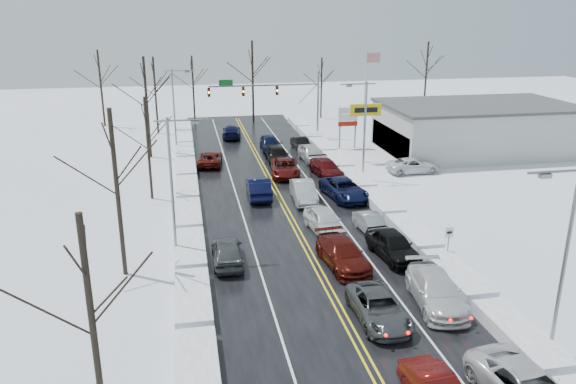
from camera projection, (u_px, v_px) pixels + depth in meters
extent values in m
plane|color=white|center=(294.00, 225.00, 41.27)|extent=(160.00, 160.00, 0.00)
cube|color=black|center=(289.00, 215.00, 43.14)|extent=(14.00, 84.00, 0.01)
cube|color=white|center=(189.00, 222.00, 41.81)|extent=(1.90, 72.00, 0.75)
cube|color=white|center=(383.00, 209.00, 44.47)|extent=(1.90, 72.00, 0.75)
cylinder|color=slate|center=(318.00, 105.00, 67.64)|extent=(0.24, 0.24, 8.00)
cylinder|color=slate|center=(264.00, 85.00, 65.71)|extent=(13.00, 0.18, 0.18)
cylinder|color=slate|center=(308.00, 93.00, 66.99)|extent=(2.33, 0.10, 2.33)
cube|color=#0C591E|center=(226.00, 83.00, 64.80)|extent=(1.60, 0.08, 0.70)
cube|color=black|center=(277.00, 91.00, 66.18)|extent=(0.32, 0.25, 1.05)
sphere|color=#3F0705|center=(277.00, 88.00, 65.94)|extent=(0.20, 0.20, 0.20)
sphere|color=orange|center=(277.00, 91.00, 66.03)|extent=(0.22, 0.22, 0.22)
sphere|color=black|center=(277.00, 93.00, 66.12)|extent=(0.20, 0.20, 0.20)
cube|color=black|center=(243.00, 91.00, 65.48)|extent=(0.32, 0.25, 1.05)
sphere|color=#3F0705|center=(243.00, 89.00, 65.23)|extent=(0.20, 0.20, 0.20)
sphere|color=orange|center=(243.00, 92.00, 65.33)|extent=(0.22, 0.22, 0.22)
sphere|color=black|center=(244.00, 94.00, 65.42)|extent=(0.20, 0.20, 0.20)
cube|color=black|center=(209.00, 92.00, 64.78)|extent=(0.32, 0.25, 1.05)
sphere|color=#3F0705|center=(209.00, 90.00, 64.53)|extent=(0.20, 0.20, 0.20)
sphere|color=orange|center=(209.00, 93.00, 64.63)|extent=(0.22, 0.22, 0.22)
sphere|color=black|center=(209.00, 95.00, 64.72)|extent=(0.20, 0.20, 0.20)
cylinder|color=slate|center=(364.00, 135.00, 57.17)|extent=(0.20, 0.20, 5.60)
cube|color=yellow|center=(366.00, 110.00, 56.35)|extent=(3.20, 0.30, 1.20)
cube|color=black|center=(366.00, 110.00, 56.19)|extent=(2.40, 0.04, 0.50)
cylinder|color=slate|center=(340.00, 131.00, 62.86)|extent=(0.16, 0.16, 4.00)
cylinder|color=slate|center=(355.00, 130.00, 63.17)|extent=(0.16, 0.16, 4.00)
cube|color=white|center=(348.00, 110.00, 62.29)|extent=(2.20, 0.22, 0.70)
cube|color=white|center=(348.00, 118.00, 62.54)|extent=(2.20, 0.22, 0.70)
cube|color=maroon|center=(348.00, 124.00, 62.76)|extent=(2.20, 0.22, 0.50)
cylinder|color=slate|center=(448.00, 246.00, 34.90)|extent=(0.08, 0.08, 2.20)
cube|color=white|center=(449.00, 232.00, 34.62)|extent=(0.55, 0.05, 0.70)
cube|color=black|center=(450.00, 233.00, 34.58)|extent=(0.35, 0.02, 0.15)
cylinder|color=silver|center=(365.00, 93.00, 70.33)|extent=(0.14, 0.14, 10.00)
cube|color=#B6B7B2|center=(477.00, 129.00, 61.49)|extent=(20.00, 12.00, 5.00)
cube|color=#262628|center=(390.00, 141.00, 60.03)|extent=(0.10, 11.00, 2.80)
cube|color=#3F3F42|center=(479.00, 105.00, 60.66)|extent=(20.40, 12.40, 0.30)
cylinder|color=slate|center=(564.00, 265.00, 24.55)|extent=(0.18, 0.18, 9.00)
cylinder|color=slate|center=(563.00, 171.00, 23.06)|extent=(3.20, 0.12, 0.12)
cube|color=slate|center=(545.00, 176.00, 22.97)|extent=(0.50, 0.25, 0.18)
cylinder|color=slate|center=(365.00, 132.00, 50.68)|extent=(0.18, 0.18, 9.00)
cylinder|color=slate|center=(358.00, 84.00, 49.19)|extent=(3.20, 0.12, 0.12)
cube|color=slate|center=(349.00, 86.00, 49.10)|extent=(0.50, 0.25, 0.18)
cylinder|color=slate|center=(172.00, 190.00, 34.64)|extent=(0.18, 0.18, 9.00)
cylinder|color=slate|center=(181.00, 120.00, 33.43)|extent=(3.20, 0.12, 0.12)
cube|color=slate|center=(195.00, 122.00, 33.62)|extent=(0.50, 0.25, 0.18)
cylinder|color=slate|center=(174.00, 111.00, 60.77)|extent=(0.18, 0.18, 9.00)
cylinder|color=slate|center=(179.00, 71.00, 59.56)|extent=(3.20, 0.12, 0.12)
cube|color=slate|center=(187.00, 72.00, 59.74)|extent=(0.50, 0.25, 0.18)
cylinder|color=#2D231C|center=(94.00, 335.00, 19.27)|extent=(0.24, 0.24, 9.00)
cylinder|color=#2D231C|center=(118.00, 195.00, 32.09)|extent=(0.27, 0.27, 10.00)
cylinder|color=#2D231C|center=(148.00, 149.00, 45.56)|extent=(0.23, 0.23, 8.50)
cylinder|color=#2D231C|center=(147.00, 108.00, 58.19)|extent=(0.28, 0.28, 10.50)
cylinder|color=#2D231C|center=(156.00, 96.00, 69.62)|extent=(0.25, 0.25, 9.50)
cylinder|color=#2D231C|center=(101.00, 89.00, 73.87)|extent=(0.27, 0.27, 10.00)
cylinder|color=#2D231C|center=(193.00, 89.00, 77.07)|extent=(0.24, 0.24, 9.00)
cylinder|color=#2D231C|center=(253.00, 82.00, 76.29)|extent=(0.29, 0.29, 11.00)
cylinder|color=#2D231C|center=(321.00, 88.00, 79.84)|extent=(0.23, 0.23, 8.50)
cylinder|color=#2D231C|center=(426.00, 78.00, 82.79)|extent=(0.28, 0.28, 10.50)
imported|color=#424447|center=(378.00, 320.00, 28.71)|extent=(2.35, 5.09, 1.42)
imported|color=#470E09|center=(342.00, 265.00, 34.74)|extent=(2.70, 5.63, 1.58)
imported|color=white|center=(324.00, 232.00, 39.92)|extent=(2.47, 5.09, 1.67)
imported|color=#AEB0B6|center=(303.00, 201.00, 46.32)|extent=(1.96, 5.02, 1.63)
imported|color=#480C09|center=(285.00, 175.00, 53.29)|extent=(3.24, 5.83, 1.54)
imported|color=black|center=(278.00, 163.00, 57.67)|extent=(2.26, 5.38, 1.55)
imported|color=black|center=(270.00, 150.00, 62.80)|extent=(2.11, 4.95, 1.67)
imported|color=silver|center=(435.00, 304.00, 30.22)|extent=(3.00, 5.92, 1.65)
imported|color=black|center=(392.00, 257.00, 35.85)|extent=(2.57, 5.23, 1.72)
imported|color=gray|center=(371.00, 233.00, 39.76)|extent=(1.78, 4.14, 1.33)
imported|color=black|center=(344.00, 198.00, 47.03)|extent=(3.37, 6.05, 1.60)
imported|color=#44090A|center=(326.00, 176.00, 53.17)|extent=(2.66, 5.42, 1.52)
imported|color=silver|center=(311.00, 161.00, 58.45)|extent=(2.21, 4.97, 1.66)
imported|color=black|center=(301.00, 150.00, 62.98)|extent=(1.91, 4.25, 1.35)
imported|color=black|center=(259.00, 197.00, 47.22)|extent=(2.02, 5.30, 1.72)
imported|color=#4E100A|center=(210.00, 165.00, 56.76)|extent=(2.87, 5.23, 1.39)
imported|color=black|center=(232.00, 138.00, 68.76)|extent=(2.76, 5.55, 1.55)
imported|color=#45474A|center=(228.00, 263.00, 35.09)|extent=(1.97, 4.71, 1.59)
imported|color=white|center=(413.00, 173.00, 54.25)|extent=(5.20, 2.50, 1.43)
imported|color=#383A3C|center=(428.00, 162.00, 58.09)|extent=(2.44, 5.05, 1.42)
imported|color=black|center=(386.00, 146.00, 64.46)|extent=(2.15, 4.46, 1.47)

